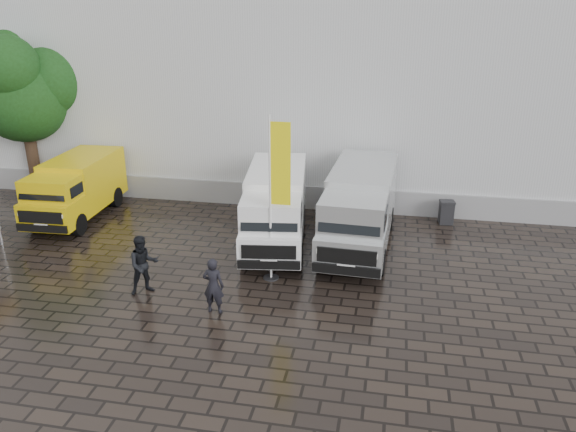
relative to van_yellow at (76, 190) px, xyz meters
name	(u,v)px	position (x,y,z in m)	size (l,w,h in m)	color
ground	(262,298)	(8.88, -5.07, -1.20)	(120.00, 120.00, 0.00)	black
exhibition_hall	(370,49)	(10.88, 10.93, 4.80)	(44.00, 16.00, 12.00)	silver
hall_plinth	(352,200)	(10.88, 2.88, -0.70)	(44.00, 0.15, 1.00)	gray
van_yellow	(76,190)	(0.00, 0.00, 0.00)	(2.00, 5.20, 2.40)	gold
van_white	(275,210)	(8.43, -0.99, 0.11)	(2.01, 6.04, 2.62)	white
van_silver	(360,211)	(11.41, -0.76, 0.19)	(2.14, 6.42, 2.78)	silver
flagpole	(276,191)	(9.05, -3.74, 1.76)	(0.88, 0.50, 5.27)	black
tree	(21,89)	(-3.76, 2.86, 3.51)	(4.09, 4.15, 7.34)	black
wheelie_bin	(446,212)	(14.67, 2.26, -0.73)	(0.56, 0.56, 0.93)	black
person_front	(213,286)	(7.73, -6.08, -0.37)	(0.61, 0.40, 1.67)	black
person_tent	(144,265)	(5.32, -5.36, -0.28)	(0.90, 0.70, 1.84)	black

